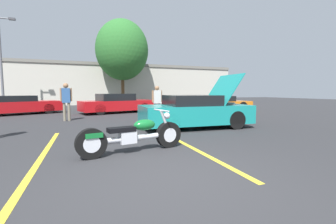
# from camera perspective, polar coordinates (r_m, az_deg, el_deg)

# --- Properties ---
(ground_plane) EXTENTS (80.00, 80.00, 0.00)m
(ground_plane) POSITION_cam_1_polar(r_m,az_deg,el_deg) (3.69, 0.51, -16.90)
(ground_plane) COLOR #2D2D30
(parking_stripe_foreground) EXTENTS (0.12, 5.64, 0.01)m
(parking_stripe_foreground) POSITION_cam_1_polar(r_m,az_deg,el_deg) (5.62, -29.29, -9.71)
(parking_stripe_foreground) COLOR yellow
(parking_stripe_foreground) RESTS_ON ground
(parking_stripe_middle) EXTENTS (0.12, 5.64, 0.01)m
(parking_stripe_middle) POSITION_cam_1_polar(r_m,az_deg,el_deg) (6.07, 4.09, -7.97)
(parking_stripe_middle) COLOR yellow
(parking_stripe_middle) RESTS_ON ground
(far_building) EXTENTS (32.00, 4.20, 4.40)m
(far_building) POSITION_cam_1_polar(r_m,az_deg,el_deg) (26.45, -17.83, 7.06)
(far_building) COLOR beige
(far_building) RESTS_ON ground
(light_pole) EXTENTS (1.21, 0.28, 7.06)m
(light_pole) POSITION_cam_1_polar(r_m,az_deg,el_deg) (21.75, -36.55, 10.89)
(light_pole) COLOR slate
(light_pole) RESTS_ON ground
(tree_background) EXTENTS (5.06, 5.06, 8.31)m
(tree_background) POSITION_cam_1_polar(r_m,az_deg,el_deg) (23.11, -11.57, 15.13)
(tree_background) COLOR brown
(tree_background) RESTS_ON ground
(motorcycle) EXTENTS (2.48, 0.80, 0.95)m
(motorcycle) POSITION_cam_1_polar(r_m,az_deg,el_deg) (5.18, -8.82, -5.94)
(motorcycle) COLOR black
(motorcycle) RESTS_ON ground
(show_car_hood_open) EXTENTS (4.21, 2.02, 2.06)m
(show_car_hood_open) POSITION_cam_1_polar(r_m,az_deg,el_deg) (8.68, 7.00, 0.15)
(show_car_hood_open) COLOR teal
(show_car_hood_open) RESTS_ON ground
(parked_car_mid_right_row) EXTENTS (5.07, 2.95, 1.24)m
(parked_car_mid_right_row) POSITION_cam_1_polar(r_m,az_deg,el_deg) (15.02, -12.61, 2.09)
(parked_car_mid_right_row) COLOR red
(parked_car_mid_right_row) RESTS_ON ground
(parked_car_mid_left_row) EXTENTS (5.00, 3.60, 1.14)m
(parked_car_mid_left_row) POSITION_cam_1_polar(r_m,az_deg,el_deg) (16.34, -33.84, 1.45)
(parked_car_mid_left_row) COLOR red
(parked_car_mid_left_row) RESTS_ON ground
(parked_car_right_row) EXTENTS (4.21, 2.00, 1.08)m
(parked_car_right_row) POSITION_cam_1_polar(r_m,az_deg,el_deg) (15.75, 12.65, 2.04)
(parked_car_right_row) COLOR orange
(parked_car_right_row) RESTS_ON ground
(spectator_near_motorcycle) EXTENTS (0.52, 0.23, 1.78)m
(spectator_near_motorcycle) POSITION_cam_1_polar(r_m,az_deg,el_deg) (11.55, -24.44, 3.17)
(spectator_near_motorcycle) COLOR gray
(spectator_near_motorcycle) RESTS_ON ground
(spectator_by_show_car) EXTENTS (0.52, 0.22, 1.66)m
(spectator_by_show_car) POSITION_cam_1_polar(r_m,az_deg,el_deg) (11.03, -2.80, 3.13)
(spectator_by_show_car) COLOR #38476B
(spectator_by_show_car) RESTS_ON ground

